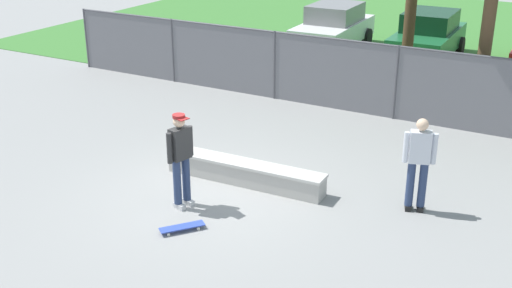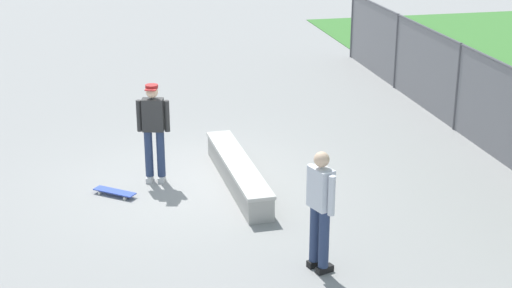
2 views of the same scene
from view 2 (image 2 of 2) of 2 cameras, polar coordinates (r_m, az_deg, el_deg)
ground_plane at (r=14.48m, az=-5.03°, el=-2.76°), size 80.00×80.00×0.00m
concrete_ledge at (r=14.21m, az=-1.34°, el=-2.11°), size 3.46×0.61×0.47m
skateboarder at (r=14.23m, az=-7.49°, el=1.17°), size 0.36×0.59×1.84m
skateboard at (r=14.03m, az=-10.29°, el=-3.45°), size 0.65×0.75×0.09m
chainlink_fence at (r=16.03m, az=17.27°, el=2.64°), size 17.59×0.07×1.94m
bystander at (r=11.02m, az=4.72°, el=-4.54°), size 0.57×0.37×1.82m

